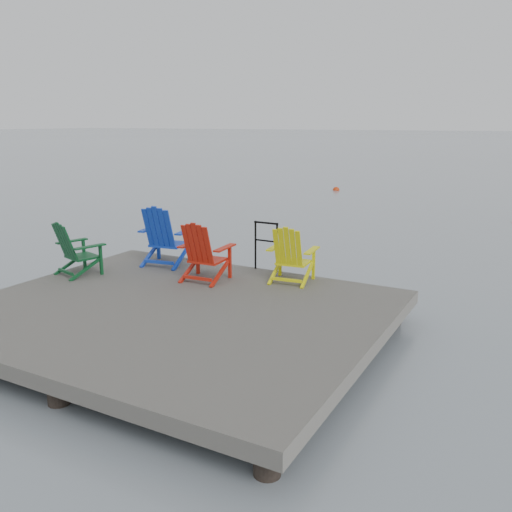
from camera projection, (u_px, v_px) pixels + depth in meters
The scene contains 8 objects.
ground at pixel (175, 338), 8.11m from camera, with size 400.00×400.00×0.00m, color slate.
dock at pixel (174, 316), 8.03m from camera, with size 6.00×5.00×1.40m.
handrail at pixel (266, 241), 9.83m from camera, with size 0.48×0.04×0.90m.
chair_green at pixel (75, 248), 9.54m from camera, with size 0.89×0.84×0.95m.
chair_blue at pixel (165, 235), 10.19m from camera, with size 1.00×0.94×1.13m.
chair_red at pixel (204, 251), 9.17m from camera, with size 0.86×0.80×1.02m.
chair_yellow at pixel (291, 254), 9.10m from camera, with size 0.84×0.78×0.97m.
buoy_b at pixel (336, 190), 25.54m from camera, with size 0.32×0.32×0.32m, color #BD2F0B.
Camera 1 is at (4.69, -6.06, 3.16)m, focal length 38.00 mm.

